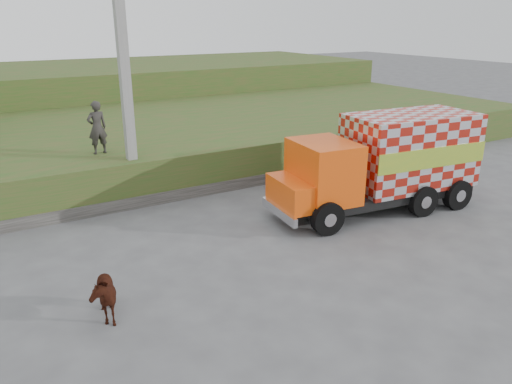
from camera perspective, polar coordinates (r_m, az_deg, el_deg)
ground at (r=13.58m, az=-3.57°, el=-6.24°), size 120.00×120.00×0.00m
embankment at (r=22.25m, az=-15.55°, el=5.36°), size 40.00×12.00×1.50m
embankment_far at (r=33.69m, az=-21.35°, el=10.61°), size 40.00×12.00×3.00m
retaining_strip at (r=16.54m, az=-16.52°, el=-1.49°), size 16.00×0.50×0.40m
utility_pole at (r=16.29m, az=-14.74°, el=12.44°), size 1.20×0.30×8.00m
cargo_truck at (r=16.22m, az=14.61°, el=3.31°), size 6.95×2.97×3.01m
cow at (r=10.81m, az=-17.29°, el=-11.09°), size 0.70×1.33×1.08m
pedestrian at (r=17.55m, az=-17.70°, el=7.03°), size 0.69×0.49×1.78m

